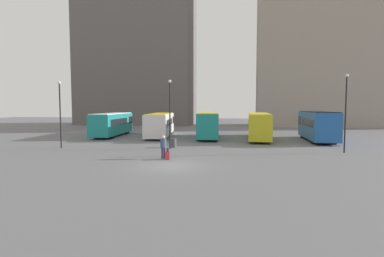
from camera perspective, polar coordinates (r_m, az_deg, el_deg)
name	(u,v)px	position (r m, az deg, el deg)	size (l,w,h in m)	color
ground_plane	(171,166)	(19.68, -4.00, -7.09)	(160.00, 160.00, 0.00)	slate
building_block_left	(136,42)	(68.34, -10.64, 15.91)	(24.84, 10.35, 35.64)	#5B5656
building_block_right	(326,32)	(65.76, 24.16, 16.42)	(25.79, 10.96, 36.38)	gray
bus_0	(113,123)	(40.85, -14.83, 0.93)	(3.75, 10.97, 2.99)	#19847F
bus_1	(160,124)	(39.27, -6.03, 0.91)	(4.60, 12.25, 2.97)	silver
bus_2	(207,124)	(36.66, 2.90, 0.81)	(3.67, 9.46, 3.13)	#19847F
bus_3	(259,125)	(36.44, 12.62, 0.66)	(2.50, 11.07, 3.07)	gold
bus_4	(317,125)	(36.48, 22.75, 0.63)	(2.65, 9.45, 3.31)	#1E56A3
traveler	(163,145)	(22.22, -5.47, -3.11)	(0.58, 0.58, 1.74)	#382D4C
suitcase	(167,155)	(21.90, -4.70, -5.14)	(0.39, 0.47, 0.85)	#B7232D
lamp_post_0	(60,109)	(30.14, -23.82, 3.37)	(0.28, 0.28, 6.18)	black
lamp_post_1	(170,109)	(27.28, -4.23, 3.76)	(0.28, 0.28, 6.27)	black
lamp_post_2	(346,107)	(27.80, 27.24, 3.60)	(0.28, 0.28, 6.53)	black
trash_bin	(174,143)	(28.34, -3.52, -2.75)	(0.52, 0.52, 0.85)	#47474C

